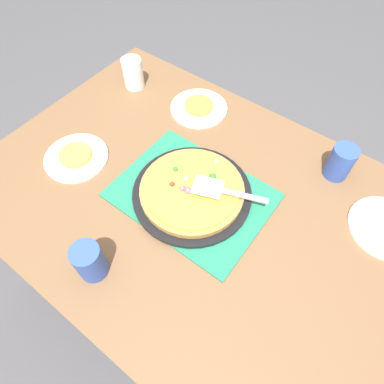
# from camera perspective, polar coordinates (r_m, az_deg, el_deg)

# --- Properties ---
(ground_plane) EXTENTS (8.00, 8.00, 0.00)m
(ground_plane) POSITION_cam_1_polar(r_m,az_deg,el_deg) (1.75, 0.00, -14.30)
(ground_plane) COLOR #4C4C51
(dining_table) EXTENTS (1.40, 1.00, 0.75)m
(dining_table) POSITION_cam_1_polar(r_m,az_deg,el_deg) (1.17, 0.00, -3.56)
(dining_table) COLOR brown
(dining_table) RESTS_ON ground_plane
(placemat) EXTENTS (0.48, 0.36, 0.01)m
(placemat) POSITION_cam_1_polar(r_m,az_deg,el_deg) (1.08, 0.00, -0.51)
(placemat) COLOR #237F5B
(placemat) RESTS_ON dining_table
(pizza_pan) EXTENTS (0.38, 0.38, 0.01)m
(pizza_pan) POSITION_cam_1_polar(r_m,az_deg,el_deg) (1.07, 0.00, -0.21)
(pizza_pan) COLOR black
(pizza_pan) RESTS_ON placemat
(pizza) EXTENTS (0.33, 0.33, 0.05)m
(pizza) POSITION_cam_1_polar(r_m,az_deg,el_deg) (1.05, 0.03, 0.43)
(pizza) COLOR #B78442
(pizza) RESTS_ON pizza_pan
(plate_near_left) EXTENTS (0.22, 0.22, 0.01)m
(plate_near_left) POSITION_cam_1_polar(r_m,az_deg,el_deg) (1.34, 1.16, 14.07)
(plate_near_left) COLOR white
(plate_near_left) RESTS_ON dining_table
(plate_far_right) EXTENTS (0.22, 0.22, 0.01)m
(plate_far_right) POSITION_cam_1_polar(r_m,az_deg,el_deg) (1.24, -19.05, 5.56)
(plate_far_right) COLOR white
(plate_far_right) RESTS_ON dining_table
(served_slice_left) EXTENTS (0.11, 0.11, 0.02)m
(served_slice_left) POSITION_cam_1_polar(r_m,az_deg,el_deg) (1.34, 1.17, 14.48)
(served_slice_left) COLOR gold
(served_slice_left) RESTS_ON plate_near_left
(served_slice_right) EXTENTS (0.11, 0.11, 0.02)m
(served_slice_right) POSITION_cam_1_polar(r_m,az_deg,el_deg) (1.23, -19.21, 5.95)
(served_slice_right) COLOR #EAB747
(served_slice_right) RESTS_ON plate_far_right
(cup_near) EXTENTS (0.08, 0.08, 0.12)m
(cup_near) POSITION_cam_1_polar(r_m,az_deg,el_deg) (0.95, -17.00, -11.19)
(cup_near) COLOR #3351AD
(cup_near) RESTS_ON dining_table
(cup_far) EXTENTS (0.08, 0.08, 0.12)m
(cup_far) POSITION_cam_1_polar(r_m,az_deg,el_deg) (1.44, -9.99, 19.26)
(cup_far) COLOR white
(cup_far) RESTS_ON dining_table
(cup_corner) EXTENTS (0.08, 0.08, 0.12)m
(cup_corner) POSITION_cam_1_polar(r_m,az_deg,el_deg) (1.19, 23.90, 4.67)
(cup_corner) COLOR #3351AD
(cup_corner) RESTS_ON dining_table
(pizza_server) EXTENTS (0.23, 0.12, 0.01)m
(pizza_server) POSITION_cam_1_polar(r_m,az_deg,el_deg) (1.01, 5.31, 0.23)
(pizza_server) COLOR silver
(pizza_server) RESTS_ON pizza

